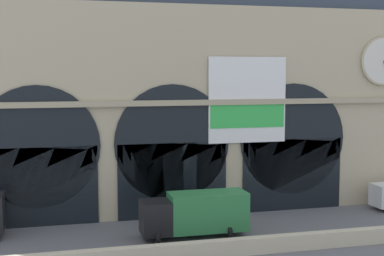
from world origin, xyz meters
name	(u,v)px	position (x,y,z in m)	size (l,w,h in m)	color
ground_plane	(188,235)	(0.00, 0.00, 0.00)	(200.00, 200.00, 0.00)	slate
quay_parapet_wall	(208,249)	(0.00, -5.07, 0.53)	(90.00, 0.70, 1.05)	beige
station_building	(167,91)	(0.04, 7.02, 10.05)	(43.15, 4.46, 20.83)	#BCAD8C
box_truck_center	(196,213)	(0.39, -0.56, 1.70)	(7.50, 2.91, 3.12)	black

